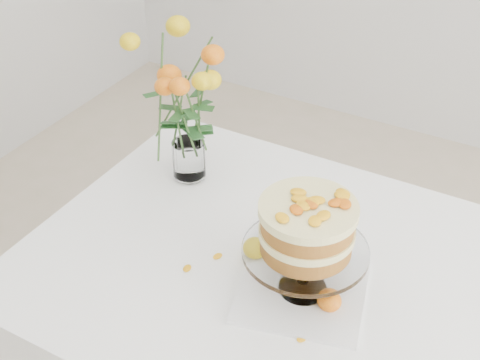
# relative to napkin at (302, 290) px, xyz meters

# --- Properties ---
(table) EXTENTS (1.43, 0.93, 0.76)m
(table) POSITION_rel_napkin_xyz_m (0.04, 0.06, -0.09)
(table) COLOR tan
(table) RESTS_ON ground
(napkin) EXTENTS (0.33, 0.33, 0.01)m
(napkin) POSITION_rel_napkin_xyz_m (0.00, 0.00, 0.00)
(napkin) COLOR white
(napkin) RESTS_ON table
(cake_stand) EXTENTS (0.27, 0.27, 0.24)m
(cake_stand) POSITION_rel_napkin_xyz_m (-0.00, -0.00, 0.17)
(cake_stand) COLOR silver
(cake_stand) RESTS_ON napkin
(rose_vase) EXTENTS (0.37, 0.37, 0.45)m
(rose_vase) POSITION_rel_napkin_xyz_m (-0.46, 0.25, 0.26)
(rose_vase) COLOR silver
(rose_vase) RESTS_ON table
(loose_rose_near) EXTENTS (0.10, 0.06, 0.05)m
(loose_rose_near) POSITION_rel_napkin_xyz_m (-0.14, 0.05, 0.02)
(loose_rose_near) COLOR yellow
(loose_rose_near) RESTS_ON table
(loose_rose_far) EXTENTS (0.09, 0.05, 0.04)m
(loose_rose_far) POSITION_rel_napkin_xyz_m (0.07, -0.02, 0.02)
(loose_rose_far) COLOR #D03E0A
(loose_rose_far) RESTS_ON table
(stray_petal_a) EXTENTS (0.03, 0.02, 0.00)m
(stray_petal_a) POSITION_rel_napkin_xyz_m (-0.08, -0.04, -0.00)
(stray_petal_a) COLOR #F2A30F
(stray_petal_a) RESTS_ON table
(stray_petal_b) EXTENTS (0.03, 0.02, 0.00)m
(stray_petal_b) POSITION_rel_napkin_xyz_m (0.02, -0.08, -0.00)
(stray_petal_b) COLOR #F2A30F
(stray_petal_b) RESTS_ON table
(stray_petal_c) EXTENTS (0.03, 0.02, 0.00)m
(stray_petal_c) POSITION_rel_napkin_xyz_m (0.06, -0.12, -0.00)
(stray_petal_c) COLOR #F2A30F
(stray_petal_c) RESTS_ON table
(stray_petal_d) EXTENTS (0.03, 0.02, 0.00)m
(stray_petal_d) POSITION_rel_napkin_xyz_m (-0.22, 0.01, -0.00)
(stray_petal_d) COLOR #F2A30F
(stray_petal_d) RESTS_ON table
(stray_petal_e) EXTENTS (0.03, 0.02, 0.00)m
(stray_petal_e) POSITION_rel_napkin_xyz_m (-0.26, -0.06, -0.00)
(stray_petal_e) COLOR #F2A30F
(stray_petal_e) RESTS_ON table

